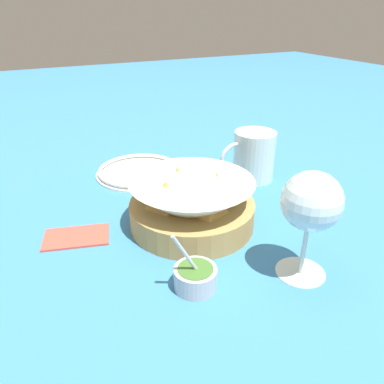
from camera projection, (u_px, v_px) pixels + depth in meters
name	position (u px, v px, depth m)	size (l,w,h in m)	color
ground_plane	(168.00, 223.00, 0.69)	(4.00, 4.00, 0.00)	teal
food_basket	(192.00, 205.00, 0.67)	(0.22, 0.22, 0.10)	#B2894C
sauce_cup	(195.00, 277.00, 0.53)	(0.07, 0.06, 0.10)	#B7B7BC
wine_glass	(311.00, 205.00, 0.51)	(0.08, 0.08, 0.16)	silver
beer_mug	(253.00, 158.00, 0.84)	(0.13, 0.09, 0.11)	silver
side_plate	(139.00, 171.00, 0.88)	(0.20, 0.20, 0.01)	white
napkin	(76.00, 236.00, 0.64)	(0.12, 0.09, 0.01)	#DB4C3D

